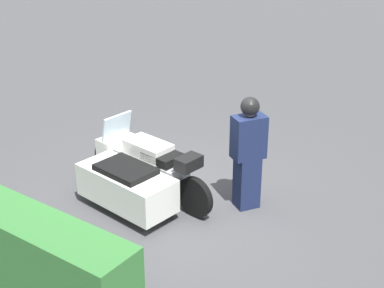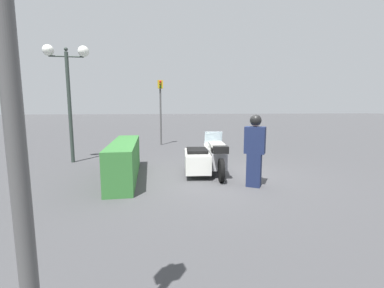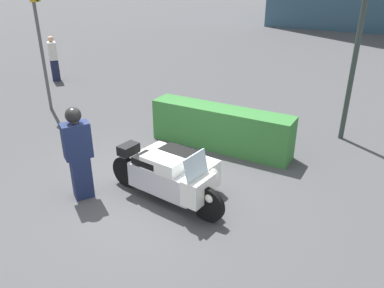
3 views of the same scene
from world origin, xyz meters
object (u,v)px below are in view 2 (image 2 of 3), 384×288
Objects in this scene: hedge_bush_curbside at (125,160)px; traffic_light_far at (6,22)px; twin_lamp_post at (67,72)px; traffic_light_near at (161,103)px; police_motorcycle at (205,157)px; officer_rider at (255,149)px.

traffic_light_far is (-5.56, -0.06, 1.76)m from hedge_bush_curbside.
twin_lamp_post is 1.21× the size of traffic_light_near.
traffic_light_near is (6.19, -1.22, 1.66)m from hedge_bush_curbside.
police_motorcycle is 0.75× the size of hedge_bush_curbside.
hedge_bush_curbside is at bearing -140.08° from twin_lamp_post.
traffic_light_far is (-11.76, 1.16, 0.11)m from traffic_light_near.
traffic_light_far is (-7.94, -2.05, -0.81)m from twin_lamp_post.
traffic_light_near is (7.45, 1.90, 1.24)m from officer_rider.
officer_rider is 0.53× the size of traffic_light_near.
traffic_light_near reaches higher than officer_rider.
officer_rider is 0.44× the size of twin_lamp_post.
officer_rider is at bearing -111.98° from hedge_bush_curbside.
traffic_light_far reaches higher than traffic_light_near.
traffic_light_far is at bearing -7.39° from traffic_light_near.
traffic_light_far reaches higher than officer_rider.
traffic_light_near is at bearing 16.22° from police_motorcycle.
traffic_light_near is 0.95× the size of traffic_light_far.
police_motorcycle is at bearing -32.28° from traffic_light_far.
traffic_light_far reaches higher than police_motorcycle.
twin_lamp_post reaches higher than traffic_light_far.
officer_rider reaches higher than hedge_bush_curbside.
twin_lamp_post reaches higher than traffic_light_near.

